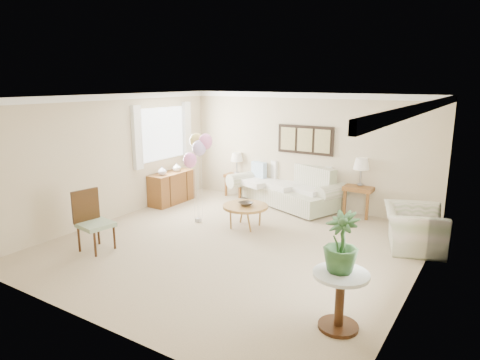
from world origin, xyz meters
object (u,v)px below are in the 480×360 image
at_px(sofa, 289,189).
at_px(accent_chair, 92,219).
at_px(armchair, 414,229).
at_px(balloon_cluster, 198,148).
at_px(coffee_table, 245,207).

height_order(sofa, accent_chair, accent_chair).
bearing_deg(armchair, balloon_cluster, 85.33).
xyz_separation_m(armchair, accent_chair, (-4.66, -3.01, 0.18)).
distance_m(coffee_table, balloon_cluster, 1.51).
distance_m(armchair, accent_chair, 5.55).
distance_m(sofa, accent_chair, 4.60).
xyz_separation_m(sofa, balloon_cluster, (-1.00, -2.15, 1.16)).
bearing_deg(armchair, accent_chair, 105.98).
bearing_deg(accent_chair, balloon_cluster, 73.28).
relative_size(sofa, accent_chair, 2.83).
bearing_deg(accent_chair, coffee_table, 55.80).
height_order(armchair, balloon_cluster, balloon_cluster).
bearing_deg(balloon_cluster, coffee_table, 13.80).
bearing_deg(sofa, balloon_cluster, -114.98).
relative_size(coffee_table, balloon_cluster, 0.49).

